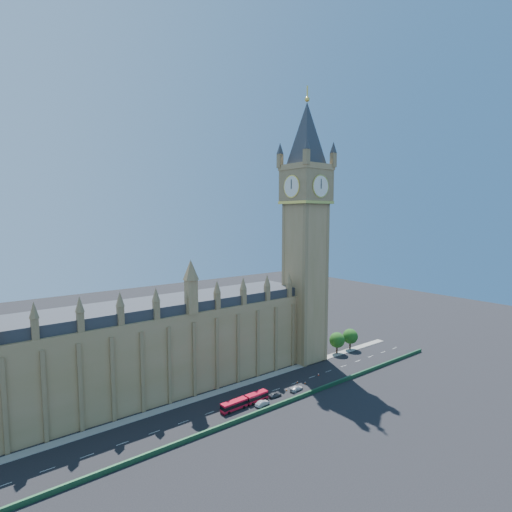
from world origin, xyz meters
TOP-DOWN VIEW (x-y plane):
  - ground at (0.00, 0.00)m, footprint 400.00×400.00m
  - palace_westminster at (-25.00, 22.00)m, footprint 120.00×20.00m
  - elizabeth_tower at (38.00, 13.99)m, footprint 20.59×20.59m
  - bridge_parapet at (0.00, -9.00)m, footprint 160.00×0.60m
  - kerb_north at (0.00, 9.50)m, footprint 160.00×3.00m
  - tree_east_near at (52.22, 10.08)m, footprint 6.00×6.00m
  - tree_east_far at (60.22, 10.08)m, footprint 6.00×6.00m
  - red_bus at (-2.01, -2.78)m, footprint 15.66×2.85m
  - car_grey at (8.40, -3.64)m, footprint 4.33×1.94m
  - car_silver at (2.00, -5.67)m, footprint 4.67×2.07m
  - car_white at (16.51, -4.35)m, footprint 5.06×2.54m
  - cone_a at (20.79, -0.33)m, footprint 0.45×0.45m
  - cone_b at (22.32, -2.34)m, footprint 0.49×0.49m
  - cone_c at (14.00, -2.59)m, footprint 0.57×0.57m
  - cone_d at (30.53, -0.50)m, footprint 0.51×0.51m

SIDE VIEW (x-z plane):
  - ground at x=0.00m, z-range 0.00..0.00m
  - kerb_north at x=0.00m, z-range 0.00..0.16m
  - cone_b at x=22.32m, z-range 0.00..0.66m
  - cone_a at x=20.79m, z-range 0.00..0.70m
  - cone_c at x=14.00m, z-range 0.00..0.70m
  - cone_d at x=30.53m, z-range -0.01..0.80m
  - bridge_parapet at x=0.00m, z-range 0.00..1.20m
  - car_white at x=16.51m, z-range 0.00..1.41m
  - car_grey at x=8.40m, z-range 0.00..1.45m
  - car_silver at x=2.00m, z-range 0.00..1.49m
  - red_bus at x=-2.01m, z-range 0.07..2.72m
  - tree_east_near at x=52.22m, z-range 1.39..9.89m
  - tree_east_far at x=60.22m, z-range 1.39..9.89m
  - palace_westminster at x=-25.00m, z-range -0.14..27.86m
  - elizabeth_tower at x=38.00m, z-range 2.06..107.06m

